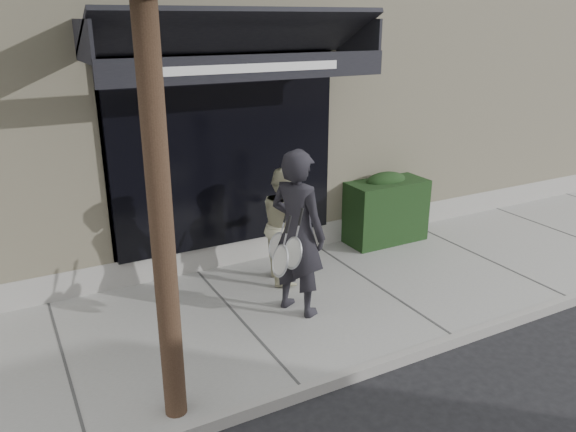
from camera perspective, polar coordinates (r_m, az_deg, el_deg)
ground at (r=7.89m, az=8.63°, el=-7.54°), size 80.00×80.00×0.00m
sidewalk at (r=7.86m, az=8.66°, el=-7.15°), size 20.00×3.00×0.12m
curb at (r=6.84m, az=16.54°, el=-12.01°), size 20.00×0.10×0.14m
building_facade at (r=11.40m, az=-6.15°, el=15.26°), size 14.30×8.04×5.64m
hedge at (r=9.17m, az=9.74°, el=0.79°), size 1.30×0.70×1.14m
pedestrian_front at (r=6.65m, az=0.98°, el=-1.77°), size 0.92×1.00×2.05m
pedestrian_back at (r=7.59m, az=-0.29°, el=-0.87°), size 0.80×0.97×1.59m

